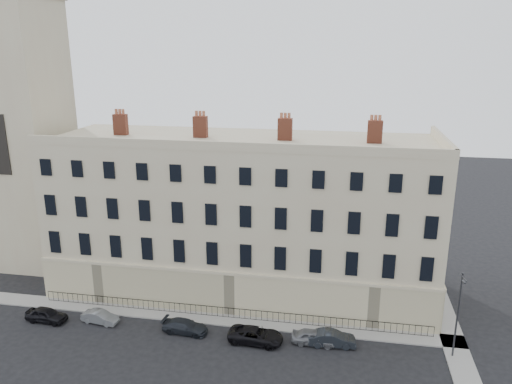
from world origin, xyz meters
The scene contains 13 objects.
ground centered at (0.00, 0.00, 0.00)m, with size 160.00×160.00×0.00m, color black.
terrace centered at (-5.97, 11.97, 7.50)m, with size 36.22×12.22×17.00m.
church_tower centered at (-30.00, 14.00, 18.66)m, with size 8.00×8.13×44.00m.
pavement_terrace centered at (-10.00, 5.00, 0.06)m, with size 48.00×2.00×0.12m, color gray.
pavement_east_return centered at (13.00, 8.00, 0.06)m, with size 2.00×24.00×0.12m, color gray.
railings centered at (-6.00, 5.40, 0.55)m, with size 35.00×0.04×0.96m.
car_a centered at (-21.62, 2.08, 0.63)m, with size 1.49×3.69×1.26m, color black.
car_b centered at (-16.87, 2.70, 0.54)m, with size 1.15×3.29×1.08m, color slate.
car_c centered at (-9.07, 2.52, 0.57)m, with size 1.59×3.91×1.13m, color black.
car_d centered at (-2.94, 2.17, 0.62)m, with size 2.07×4.49×1.25m, color black.
car_e centered at (1.74, 2.78, 0.61)m, with size 1.45×3.59×1.22m, color slate.
car_f centered at (3.20, 2.80, 0.63)m, with size 1.33×3.82×1.26m, color black.
streetlamp centered at (12.51, 2.82, 3.97)m, with size 0.36×1.55×7.17m.
Camera 1 is at (3.42, -32.96, 23.33)m, focal length 35.00 mm.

